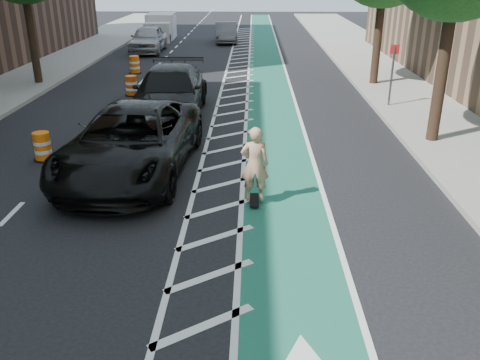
{
  "coord_description": "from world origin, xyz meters",
  "views": [
    {
      "loc": [
        2.24,
        -7.77,
        5.15
      ],
      "look_at": [
        1.99,
        1.9,
        1.1
      ],
      "focal_mm": 38.0,
      "sensor_mm": 36.0,
      "label": 1
    }
  ],
  "objects_px": {
    "suv_far": "(170,92)",
    "barrel_a": "(43,147)",
    "suv_near": "(132,141)",
    "skateboarder": "(255,164)"
  },
  "relations": [
    {
      "from": "suv_near",
      "to": "suv_far",
      "type": "xyz_separation_m",
      "value": [
        0.12,
        5.77,
        -0.01
      ]
    },
    {
      "from": "skateboarder",
      "to": "barrel_a",
      "type": "bearing_deg",
      "value": -24.8
    },
    {
      "from": "skateboarder",
      "to": "suv_near",
      "type": "bearing_deg",
      "value": -30.15
    },
    {
      "from": "skateboarder",
      "to": "barrel_a",
      "type": "relative_size",
      "value": 2.17
    },
    {
      "from": "suv_far",
      "to": "barrel_a",
      "type": "height_order",
      "value": "suv_far"
    },
    {
      "from": "suv_far",
      "to": "barrel_a",
      "type": "distance_m",
      "value": 5.7
    },
    {
      "from": "skateboarder",
      "to": "suv_near",
      "type": "height_order",
      "value": "skateboarder"
    },
    {
      "from": "skateboarder",
      "to": "suv_far",
      "type": "height_order",
      "value": "skateboarder"
    },
    {
      "from": "suv_near",
      "to": "barrel_a",
      "type": "relative_size",
      "value": 7.79
    },
    {
      "from": "suv_far",
      "to": "suv_near",
      "type": "bearing_deg",
      "value": -91.8
    }
  ]
}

